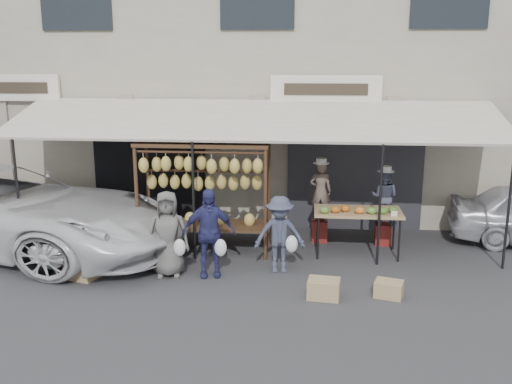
# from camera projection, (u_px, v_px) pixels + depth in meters

# --- Properties ---
(ground_plane) EXTENTS (90.00, 90.00, 0.00)m
(ground_plane) POSITION_uv_depth(u_px,v_px,m) (239.00, 283.00, 9.92)
(ground_plane) COLOR #2D2D30
(shophouse) EXTENTS (24.00, 6.15, 7.30)m
(shophouse) POSITION_uv_depth(u_px,v_px,m) (268.00, 64.00, 15.36)
(shophouse) COLOR #ABA28D
(shophouse) RESTS_ON ground_plane
(awning) EXTENTS (10.00, 2.35, 2.92)m
(awning) POSITION_uv_depth(u_px,v_px,m) (252.00, 121.00, 11.53)
(awning) COLOR beige
(awning) RESTS_ON ground_plane
(banana_rack) EXTENTS (2.60, 0.90, 2.24)m
(banana_rack) POSITION_uv_depth(u_px,v_px,m) (203.00, 175.00, 11.14)
(banana_rack) COLOR black
(banana_rack) RESTS_ON ground_plane
(produce_table) EXTENTS (1.70, 0.90, 1.04)m
(produce_table) POSITION_uv_depth(u_px,v_px,m) (358.00, 212.00, 11.12)
(produce_table) COLOR #9A7C54
(produce_table) RESTS_ON ground_plane
(vendor_left) EXTENTS (0.46, 0.31, 1.26)m
(vendor_left) POSITION_uv_depth(u_px,v_px,m) (320.00, 191.00, 11.91)
(vendor_left) COLOR #67564D
(vendor_left) RESTS_ON stool_left
(vendor_right) EXTENTS (0.66, 0.58, 1.14)m
(vendor_right) POSITION_uv_depth(u_px,v_px,m) (385.00, 197.00, 11.72)
(vendor_right) COLOR #43465E
(vendor_right) RESTS_ON stool_right
(customer_left) EXTENTS (0.83, 0.61, 1.55)m
(customer_left) POSITION_uv_depth(u_px,v_px,m) (168.00, 234.00, 10.09)
(customer_left) COLOR #585654
(customer_left) RESTS_ON ground_plane
(customer_mid) EXTENTS (1.00, 0.58, 1.60)m
(customer_mid) POSITION_uv_depth(u_px,v_px,m) (208.00, 233.00, 10.07)
(customer_mid) COLOR navy
(customer_mid) RESTS_ON ground_plane
(customer_right) EXTENTS (0.98, 0.65, 1.42)m
(customer_right) POSITION_uv_depth(u_px,v_px,m) (280.00, 234.00, 10.29)
(customer_right) COLOR #393F53
(customer_right) RESTS_ON ground_plane
(stool_left) EXTENTS (0.34, 0.34, 0.46)m
(stool_left) POSITION_uv_depth(u_px,v_px,m) (319.00, 231.00, 12.11)
(stool_left) COLOR maroon
(stool_left) RESTS_ON ground_plane
(stool_right) EXTENTS (0.38, 0.38, 0.45)m
(stool_right) POSITION_uv_depth(u_px,v_px,m) (383.00, 234.00, 11.90)
(stool_right) COLOR maroon
(stool_right) RESTS_ON ground_plane
(crate_near_a) EXTENTS (0.56, 0.45, 0.31)m
(crate_near_a) POSITION_uv_depth(u_px,v_px,m) (324.00, 289.00, 9.28)
(crate_near_a) COLOR tan
(crate_near_a) RESTS_ON ground_plane
(crate_near_b) EXTENTS (0.52, 0.45, 0.27)m
(crate_near_b) POSITION_uv_depth(u_px,v_px,m) (389.00, 289.00, 9.32)
(crate_near_b) COLOR tan
(crate_near_b) RESTS_ON ground_plane
(crate_far) EXTENTS (0.62, 0.53, 0.32)m
(crate_far) POSITION_uv_depth(u_px,v_px,m) (82.00, 270.00, 10.10)
(crate_far) COLOR tan
(crate_far) RESTS_ON ground_plane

